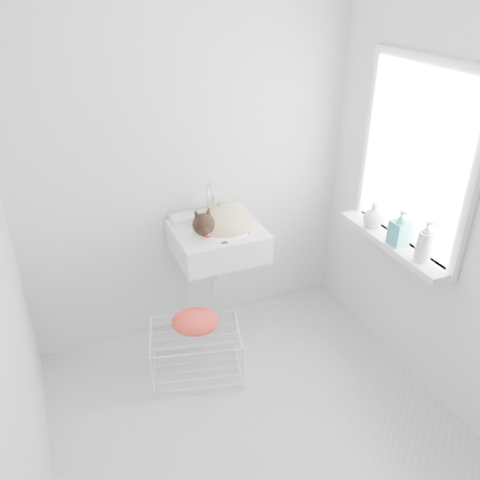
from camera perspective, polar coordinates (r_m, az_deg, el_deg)
name	(u,v)px	position (r m, az deg, el deg)	size (l,w,h in m)	color
floor	(251,415)	(3.06, 1.27, -19.46)	(2.20, 2.00, 0.02)	#B9B9B9
back_wall	(188,157)	(3.15, -5.96, 9.52)	(2.20, 0.02, 2.50)	silver
right_wall	(441,188)	(2.88, 22.12, 5.59)	(0.02, 2.00, 2.50)	silver
window_glass	(417,159)	(2.97, 19.68, 8.81)	(0.01, 0.80, 1.00)	white
window_frame	(415,159)	(2.96, 19.45, 8.78)	(0.04, 0.90, 1.10)	white
windowsill	(392,242)	(3.13, 17.09, -0.27)	(0.16, 0.88, 0.04)	white
sink	(218,229)	(3.11, -2.56, 1.32)	(0.55, 0.48, 0.22)	white
faucet	(208,197)	(3.20, -3.75, 4.92)	(0.20, 0.14, 0.20)	silver
cat	(221,224)	(3.08, -2.23, 1.88)	(0.41, 0.34, 0.25)	tan
wire_rack	(196,353)	(3.22, -5.09, -12.83)	(0.54, 0.38, 0.32)	silver
towel	(196,325)	(3.10, -5.11, -9.75)	(0.29, 0.21, 0.12)	#EB5700
bottle_a	(421,260)	(2.95, 20.05, -2.23)	(0.08, 0.08, 0.21)	white
bottle_b	(397,244)	(3.08, 17.57, -0.41)	(0.10, 0.10, 0.22)	teal
bottle_c	(372,226)	(3.24, 14.92, 1.54)	(0.13, 0.13, 0.16)	silver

